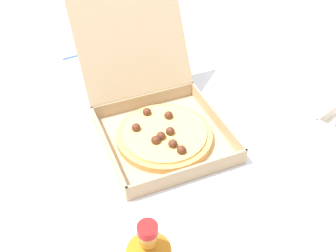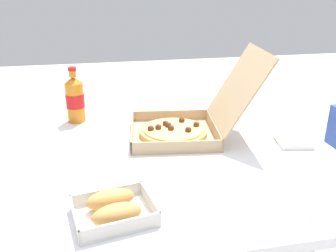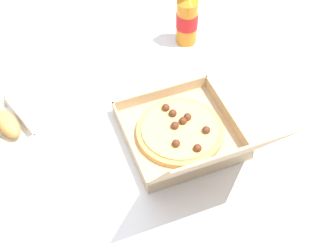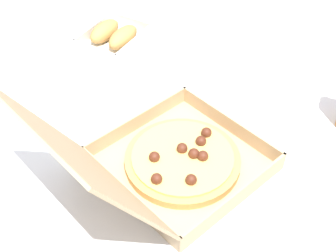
{
  "view_description": "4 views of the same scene",
  "coord_description": "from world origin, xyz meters",
  "px_view_note": "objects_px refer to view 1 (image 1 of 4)",
  "views": [
    {
      "loc": [
        -0.44,
        -0.67,
        1.45
      ],
      "look_at": [
        -0.05,
        0.02,
        0.76
      ],
      "focal_mm": 41.97,
      "sensor_mm": 36.0,
      "label": 1
    },
    {
      "loc": [
        1.12,
        -0.27,
        1.28
      ],
      "look_at": [
        -0.01,
        -0.04,
        0.81
      ],
      "focal_mm": 38.47,
      "sensor_mm": 36.0,
      "label": 2
    },
    {
      "loc": [
        0.36,
        0.72,
        1.79
      ],
      "look_at": [
        -0.04,
        -0.01,
        0.81
      ],
      "focal_mm": 49.72,
      "sensor_mm": 36.0,
      "label": 3
    },
    {
      "loc": [
        -0.48,
        0.52,
        1.48
      ],
      "look_at": [
        -0.01,
        -0.04,
        0.79
      ],
      "focal_mm": 48.31,
      "sensor_mm": 36.0,
      "label": 4
    }
  ],
  "objects_px": {
    "pizza_box_open": "(158,117)",
    "paper_menu": "(239,49)",
    "napkin_pile": "(146,54)",
    "chair": "(122,69)"
  },
  "relations": [
    {
      "from": "paper_menu",
      "to": "napkin_pile",
      "type": "bearing_deg",
      "value": 155.15
    },
    {
      "from": "pizza_box_open",
      "to": "paper_menu",
      "type": "height_order",
      "value": "pizza_box_open"
    },
    {
      "from": "pizza_box_open",
      "to": "napkin_pile",
      "type": "height_order",
      "value": "pizza_box_open"
    },
    {
      "from": "chair",
      "to": "napkin_pile",
      "type": "distance_m",
      "value": 0.45
    },
    {
      "from": "pizza_box_open",
      "to": "napkin_pile",
      "type": "xyz_separation_m",
      "value": [
        0.15,
        0.36,
        -0.04
      ]
    },
    {
      "from": "pizza_box_open",
      "to": "napkin_pile",
      "type": "distance_m",
      "value": 0.39
    },
    {
      "from": "chair",
      "to": "paper_menu",
      "type": "distance_m",
      "value": 0.6
    },
    {
      "from": "chair",
      "to": "pizza_box_open",
      "type": "bearing_deg",
      "value": -105.52
    },
    {
      "from": "pizza_box_open",
      "to": "paper_menu",
      "type": "distance_m",
      "value": 0.51
    },
    {
      "from": "pizza_box_open",
      "to": "napkin_pile",
      "type": "bearing_deg",
      "value": 67.5
    }
  ]
}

